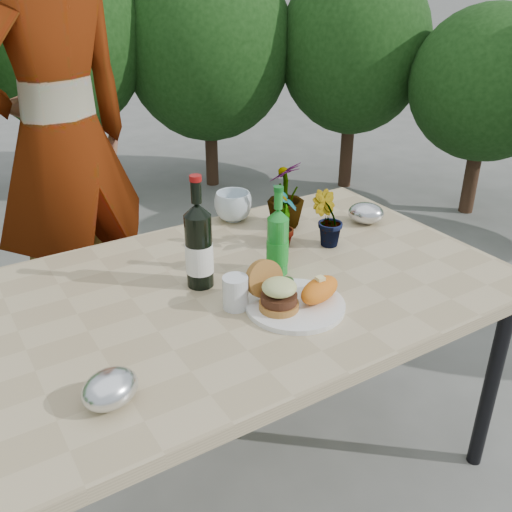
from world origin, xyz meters
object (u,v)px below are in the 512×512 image
dinner_plate (295,305)px  wine_bottle (199,247)px  person (62,143)px  patio_table (242,301)px

dinner_plate → wine_bottle: (-0.17, 0.25, 0.12)m
wine_bottle → person: 0.96m
patio_table → wine_bottle: 0.22m
patio_table → person: 1.07m
patio_table → wine_bottle: wine_bottle is taller
person → patio_table: bearing=84.1°
dinner_plate → wine_bottle: wine_bottle is taller
patio_table → person: size_ratio=0.82×
dinner_plate → person: person is taller
person → dinner_plate: bearing=84.9°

